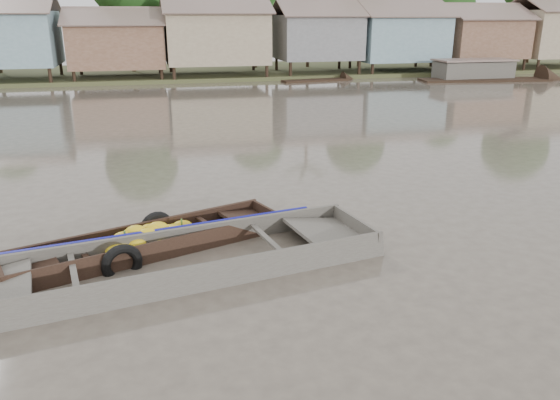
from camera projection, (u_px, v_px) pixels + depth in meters
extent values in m
plane|color=#4F463C|center=(283.00, 273.00, 9.20)|extent=(120.00, 120.00, 0.00)
cube|color=#384723|center=(177.00, 74.00, 39.59)|extent=(120.00, 12.00, 0.50)
cube|color=gray|center=(3.00, 39.00, 33.22)|extent=(6.20, 5.20, 3.20)
cube|color=brown|center=(3.00, 3.00, 33.85)|extent=(6.60, 3.02, 1.28)
cube|color=brown|center=(117.00, 46.00, 34.83)|extent=(5.80, 4.60, 2.70)
cube|color=brown|center=(114.00, 16.00, 33.11)|extent=(6.20, 2.67, 1.14)
cube|color=brown|center=(116.00, 16.00, 35.39)|extent=(6.20, 2.67, 1.14)
cube|color=gray|center=(216.00, 37.00, 36.05)|extent=(6.50, 5.30, 3.30)
cube|color=brown|center=(217.00, 3.00, 34.05)|extent=(6.90, 3.08, 1.31)
cube|color=brown|center=(212.00, 4.00, 36.69)|extent=(6.90, 3.08, 1.31)
cube|color=slate|center=(317.00, 37.00, 37.58)|extent=(5.40, 4.70, 2.90)
cube|color=brown|center=(323.00, 8.00, 35.80)|extent=(5.80, 2.73, 1.17)
cube|color=brown|center=(312.00, 8.00, 38.14)|extent=(5.80, 2.73, 1.17)
cube|color=gray|center=(397.00, 38.00, 38.91)|extent=(6.00, 5.00, 3.10)
cube|color=brown|center=(408.00, 8.00, 37.02)|extent=(6.40, 2.90, 1.24)
cube|color=brown|center=(391.00, 8.00, 39.51)|extent=(6.40, 2.90, 1.24)
cube|color=brown|center=(479.00, 38.00, 40.34)|extent=(5.70, 4.90, 2.80)
cube|color=brown|center=(492.00, 11.00, 38.52)|extent=(6.10, 2.85, 1.21)
cube|color=brown|center=(472.00, 11.00, 40.96)|extent=(6.10, 2.85, 1.21)
cube|color=gray|center=(555.00, 34.00, 41.66)|extent=(6.30, 5.10, 3.40)
cube|color=brown|center=(547.00, 4.00, 42.23)|extent=(6.70, 2.96, 1.26)
cylinder|color=#473323|center=(130.00, 29.00, 37.92)|extent=(0.28, 0.28, 6.30)
cylinder|color=#473323|center=(255.00, 35.00, 40.96)|extent=(0.28, 0.28, 5.25)
cylinder|color=#473323|center=(360.00, 32.00, 41.72)|extent=(0.28, 0.28, 5.60)
cylinder|color=#473323|center=(447.00, 38.00, 44.54)|extent=(0.28, 0.28, 4.55)
sphere|color=#153310|center=(451.00, 4.00, 43.70)|extent=(3.90, 3.90, 3.90)
cylinder|color=#473323|center=(532.00, 24.00, 44.79)|extent=(0.28, 0.28, 6.65)
cylinder|color=#473323|center=(308.00, 16.00, 40.92)|extent=(0.24, 0.24, 8.00)
cube|color=black|center=(151.00, 253.00, 10.16)|extent=(5.07, 2.64, 0.08)
cube|color=black|center=(140.00, 234.00, 10.53)|extent=(4.89, 1.90, 0.48)
cube|color=black|center=(162.00, 254.00, 9.66)|extent=(4.89, 1.90, 0.48)
cube|color=black|center=(266.00, 217.00, 11.41)|extent=(0.44, 1.07, 0.45)
cube|color=black|center=(248.00, 218.00, 11.16)|extent=(1.16, 1.21, 0.18)
cube|color=black|center=(0.00, 277.00, 8.79)|extent=(0.44, 1.07, 0.45)
cube|color=black|center=(29.00, 268.00, 9.00)|extent=(1.16, 1.21, 0.18)
cube|color=black|center=(83.00, 253.00, 9.44)|extent=(0.46, 1.04, 0.05)
cube|color=black|center=(209.00, 225.00, 10.69)|extent=(0.46, 1.04, 0.05)
ellipsoid|color=yellow|center=(137.00, 244.00, 9.69)|extent=(0.37, 0.32, 0.20)
ellipsoid|color=yellow|center=(131.00, 233.00, 10.12)|extent=(0.38, 0.32, 0.20)
ellipsoid|color=yellow|center=(112.00, 259.00, 9.45)|extent=(0.39, 0.33, 0.20)
ellipsoid|color=yellow|center=(124.00, 238.00, 9.83)|extent=(0.49, 0.41, 0.25)
ellipsoid|color=yellow|center=(117.00, 251.00, 9.58)|extent=(0.49, 0.41, 0.25)
ellipsoid|color=yellow|center=(174.00, 229.00, 10.58)|extent=(0.42, 0.36, 0.22)
ellipsoid|color=yellow|center=(137.00, 235.00, 10.03)|extent=(0.43, 0.36, 0.22)
ellipsoid|color=yellow|center=(201.00, 237.00, 10.29)|extent=(0.40, 0.34, 0.21)
ellipsoid|color=yellow|center=(138.00, 235.00, 10.16)|extent=(0.39, 0.33, 0.21)
ellipsoid|color=yellow|center=(187.00, 232.00, 10.31)|extent=(0.45, 0.38, 0.23)
ellipsoid|color=yellow|center=(182.00, 227.00, 10.59)|extent=(0.48, 0.40, 0.25)
ellipsoid|color=yellow|center=(117.00, 241.00, 9.79)|extent=(0.42, 0.35, 0.22)
ellipsoid|color=yellow|center=(105.00, 254.00, 9.62)|extent=(0.38, 0.32, 0.20)
ellipsoid|color=yellow|center=(122.00, 249.00, 9.61)|extent=(0.43, 0.36, 0.23)
ellipsoid|color=yellow|center=(139.00, 234.00, 10.11)|extent=(0.43, 0.36, 0.23)
ellipsoid|color=yellow|center=(141.00, 237.00, 9.88)|extent=(0.45, 0.38, 0.24)
ellipsoid|color=yellow|center=(148.00, 235.00, 9.86)|extent=(0.46, 0.39, 0.24)
ellipsoid|color=yellow|center=(136.00, 232.00, 9.92)|extent=(0.46, 0.39, 0.24)
ellipsoid|color=yellow|center=(155.00, 235.00, 9.99)|extent=(0.43, 0.37, 0.23)
ellipsoid|color=yellow|center=(123.00, 254.00, 9.56)|extent=(0.47, 0.40, 0.25)
ellipsoid|color=yellow|center=(149.00, 229.00, 10.09)|extent=(0.37, 0.31, 0.19)
ellipsoid|color=yellow|center=(157.00, 230.00, 10.48)|extent=(0.40, 0.34, 0.21)
ellipsoid|color=yellow|center=(157.00, 229.00, 10.06)|extent=(0.50, 0.42, 0.26)
ellipsoid|color=yellow|center=(103.00, 248.00, 9.73)|extent=(0.44, 0.37, 0.23)
ellipsoid|color=yellow|center=(120.00, 254.00, 9.53)|extent=(0.48, 0.40, 0.25)
ellipsoid|color=yellow|center=(161.00, 245.00, 9.88)|extent=(0.39, 0.33, 0.21)
ellipsoid|color=yellow|center=(145.00, 233.00, 10.10)|extent=(0.46, 0.39, 0.24)
ellipsoid|color=yellow|center=(162.00, 237.00, 10.00)|extent=(0.42, 0.36, 0.22)
ellipsoid|color=yellow|center=(174.00, 230.00, 10.13)|extent=(0.38, 0.32, 0.20)
ellipsoid|color=yellow|center=(109.00, 249.00, 9.64)|extent=(0.49, 0.41, 0.25)
ellipsoid|color=yellow|center=(168.00, 231.00, 10.16)|extent=(0.45, 0.38, 0.23)
cylinder|color=#3F6626|center=(125.00, 235.00, 9.77)|extent=(0.04, 0.04, 0.16)
cylinder|color=#3F6626|center=(159.00, 228.00, 10.11)|extent=(0.04, 0.04, 0.16)
cylinder|color=#3F6626|center=(182.00, 223.00, 10.34)|extent=(0.04, 0.04, 0.16)
torus|color=black|center=(157.00, 228.00, 10.77)|extent=(0.70, 0.39, 0.68)
torus|color=black|center=(122.00, 264.00, 9.22)|extent=(0.73, 0.40, 0.72)
cube|color=#48433D|center=(179.00, 275.00, 9.32)|extent=(7.10, 2.75, 0.08)
cube|color=#48433D|center=(167.00, 243.00, 9.97)|extent=(7.00, 1.46, 0.57)
cube|color=#48433D|center=(192.00, 283.00, 8.50)|extent=(7.00, 1.46, 0.57)
cube|color=#48433D|center=(355.00, 231.00, 10.57)|extent=(0.38, 1.71, 0.54)
cube|color=#48433D|center=(327.00, 232.00, 10.31)|extent=(1.46, 1.69, 0.23)
cube|color=#48433D|center=(74.00, 274.00, 8.57)|extent=(0.40, 1.65, 0.05)
cube|color=#48433D|center=(269.00, 240.00, 9.84)|extent=(0.40, 1.65, 0.05)
cube|color=#665E54|center=(179.00, 273.00, 9.30)|extent=(5.44, 2.31, 0.02)
cube|color=#0D0E82|center=(166.00, 231.00, 9.95)|extent=(5.65, 1.14, 0.14)
torus|color=olive|center=(249.00, 266.00, 9.50)|extent=(0.40, 0.40, 0.06)
torus|color=olive|center=(249.00, 264.00, 9.49)|extent=(0.32, 0.32, 0.06)
cube|color=black|center=(484.00, 82.00, 35.51)|extent=(8.56, 2.90, 0.35)
cube|color=black|center=(315.00, 82.00, 35.23)|extent=(4.46, 1.54, 0.35)
cube|color=black|center=(473.00, 71.00, 36.16)|extent=(5.00, 2.00, 1.20)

